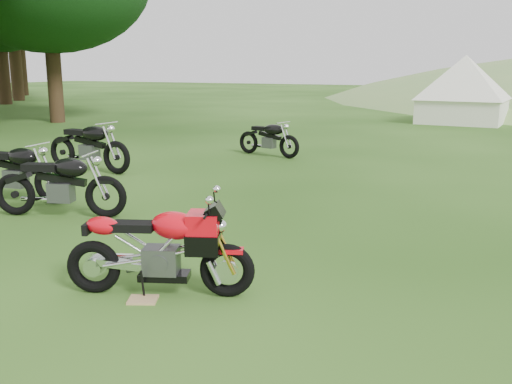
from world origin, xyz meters
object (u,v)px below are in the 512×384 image
at_px(sport_motorcycle, 159,243).
at_px(vintage_moto_a, 59,183).
at_px(plywood_board, 143,300).
at_px(vintage_moto_d, 268,137).
at_px(tent_left, 464,89).
at_px(vintage_moto_b, 14,170).
at_px(vintage_moto_c, 88,145).

relative_size(sport_motorcycle, vintage_moto_a, 0.90).
bearing_deg(sport_motorcycle, plywood_board, -126.87).
bearing_deg(vintage_moto_a, sport_motorcycle, -50.08).
bearing_deg(vintage_moto_d, tent_left, 86.19).
bearing_deg(tent_left, vintage_moto_b, -102.92).
height_order(plywood_board, vintage_moto_c, vintage_moto_c).
distance_m(vintage_moto_a, vintage_moto_b, 1.47).
xyz_separation_m(sport_motorcycle, vintage_moto_d, (-2.75, 8.26, -0.06)).
bearing_deg(plywood_board, tent_left, 88.68).
xyz_separation_m(sport_motorcycle, vintage_moto_a, (-3.01, 1.73, -0.01)).
bearing_deg(vintage_moto_b, vintage_moto_d, 65.82).
bearing_deg(vintage_moto_b, vintage_moto_a, -25.93).
bearing_deg(vintage_moto_a, plywood_board, -53.45).
distance_m(sport_motorcycle, vintage_moto_d, 8.71).
height_order(sport_motorcycle, vintage_moto_c, vintage_moto_c).
height_order(sport_motorcycle, tent_left, tent_left).
height_order(vintage_moto_b, vintage_moto_d, vintage_moto_b).
bearing_deg(vintage_moto_c, vintage_moto_a, -51.58).
relative_size(vintage_moto_a, vintage_moto_b, 0.99).
bearing_deg(tent_left, vintage_moto_c, -108.38).
bearing_deg(vintage_moto_b, sport_motorcycle, -35.01).
height_order(vintage_moto_a, vintage_moto_c, vintage_moto_c).
bearing_deg(sport_motorcycle, vintage_moto_b, 131.79).
bearing_deg(vintage_moto_d, vintage_moto_a, -80.03).
bearing_deg(vintage_moto_b, plywood_board, -37.45).
distance_m(plywood_board, tent_left, 19.42).
bearing_deg(vintage_moto_c, tent_left, 70.92).
relative_size(vintage_moto_a, tent_left, 0.64).
xyz_separation_m(sport_motorcycle, plywood_board, (-0.06, -0.21, -0.51)).
height_order(vintage_moto_d, tent_left, tent_left).
distance_m(sport_motorcycle, plywood_board, 0.55).
xyz_separation_m(vintage_moto_a, vintage_moto_b, (-1.41, 0.43, 0.00)).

